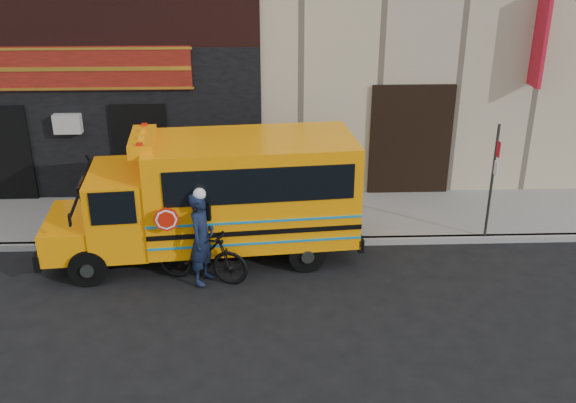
% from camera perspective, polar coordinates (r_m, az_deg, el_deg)
% --- Properties ---
extents(ground, '(120.00, 120.00, 0.00)m').
position_cam_1_polar(ground, '(12.90, -2.22, -9.17)').
color(ground, black).
rests_on(ground, ground).
extents(curb, '(40.00, 0.20, 0.15)m').
position_cam_1_polar(curb, '(15.13, -2.24, -3.67)').
color(curb, gray).
rests_on(curb, ground).
extents(sidewalk, '(40.00, 3.00, 0.15)m').
position_cam_1_polar(sidewalk, '(16.48, -2.25, -1.32)').
color(sidewalk, slate).
rests_on(sidewalk, ground).
extents(school_bus, '(7.07, 2.82, 2.92)m').
position_cam_1_polar(school_bus, '(14.17, -5.99, 0.68)').
color(school_bus, black).
rests_on(school_bus, ground).
extents(sign_pole, '(0.06, 0.26, 2.91)m').
position_cam_1_polar(sign_pole, '(15.38, 17.72, 1.91)').
color(sign_pole, '#363D38').
rests_on(sign_pole, ground).
extents(bicycle, '(2.09, 1.11, 1.21)m').
position_cam_1_polar(bicycle, '(13.53, -7.67, -4.78)').
color(bicycle, black).
rests_on(bicycle, ground).
extents(cyclist, '(0.71, 0.85, 1.99)m').
position_cam_1_polar(cyclist, '(13.27, -7.65, -3.45)').
color(cyclist, black).
rests_on(cyclist, ground).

